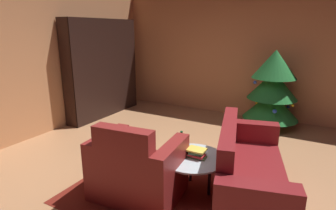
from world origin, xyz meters
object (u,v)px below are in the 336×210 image
(bookshelf_unit, at_px, (107,69))
(couch_red, at_px, (247,175))
(armchair_red, at_px, (137,170))
(book_stack_on_table, at_px, (196,153))
(bottle_on_table, at_px, (181,143))
(decorated_tree, at_px, (273,88))
(coffee_table, at_px, (192,160))

(bookshelf_unit, bearing_deg, couch_red, -27.03)
(armchair_red, bearing_deg, book_stack_on_table, 37.12)
(bottle_on_table, bearing_deg, decorated_tree, 77.29)
(bookshelf_unit, xyz_separation_m, couch_red, (3.57, -1.82, -0.72))
(armchair_red, xyz_separation_m, coffee_table, (0.51, 0.40, 0.08))
(couch_red, xyz_separation_m, coffee_table, (-0.61, -0.15, 0.10))
(decorated_tree, bearing_deg, bottle_on_table, -102.71)
(book_stack_on_table, height_order, bottle_on_table, bottle_on_table)
(couch_red, relative_size, decorated_tree, 1.26)
(book_stack_on_table, bearing_deg, bookshelf_unit, 146.92)
(couch_red, bearing_deg, armchair_red, -153.72)
(coffee_table, xyz_separation_m, book_stack_on_table, (0.04, 0.02, 0.09))
(bookshelf_unit, bearing_deg, coffee_table, -33.66)
(coffee_table, relative_size, decorated_tree, 0.52)
(armchair_red, height_order, book_stack_on_table, armchair_red)
(bottle_on_table, height_order, decorated_tree, decorated_tree)
(bookshelf_unit, height_order, couch_red, bookshelf_unit)
(couch_red, height_order, coffee_table, couch_red)
(couch_red, distance_m, decorated_tree, 2.70)
(couch_red, distance_m, bottle_on_table, 0.84)
(coffee_table, distance_m, bottle_on_table, 0.25)
(armchair_red, bearing_deg, bottle_on_table, 57.45)
(bookshelf_unit, distance_m, couch_red, 4.08)
(book_stack_on_table, xyz_separation_m, decorated_tree, (0.37, 2.78, 0.29))
(coffee_table, bearing_deg, armchair_red, -141.78)
(bookshelf_unit, xyz_separation_m, bottle_on_table, (2.77, -1.88, -0.49))
(armchair_red, height_order, coffee_table, armchair_red)
(bookshelf_unit, distance_m, armchair_red, 3.49)
(bottle_on_table, bearing_deg, couch_red, 3.98)
(armchair_red, xyz_separation_m, decorated_tree, (0.93, 3.20, 0.45))
(armchair_red, xyz_separation_m, couch_red, (1.12, 0.55, -0.02))
(armchair_red, relative_size, bottle_on_table, 4.14)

